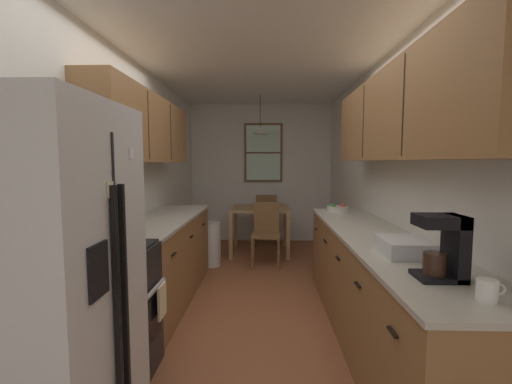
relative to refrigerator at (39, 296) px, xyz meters
name	(u,v)px	position (x,y,z in m)	size (l,w,h in m)	color
ground_plane	(257,292)	(0.94, 2.29, -0.88)	(12.00, 12.00, 0.00)	brown
wall_left	(137,181)	(-0.41, 2.29, 0.40)	(0.10, 9.00, 2.55)	white
wall_right	(380,181)	(2.29, 2.29, 0.40)	(0.10, 9.00, 2.55)	white
wall_back	(261,173)	(0.94, 4.94, 0.40)	(4.40, 0.10, 2.55)	white
ceiling_slab	(257,59)	(0.94, 2.29, 1.71)	(4.40, 9.00, 0.08)	white
refrigerator	(39,296)	(0.00, 0.00, 0.00)	(0.76, 0.76, 1.76)	silver
stove_range	(103,313)	(-0.06, 0.70, -0.41)	(0.66, 0.60, 1.10)	black
microwave_over_range	(79,141)	(-0.17, 0.70, 0.75)	(0.39, 0.58, 0.32)	black
counter_left	(163,259)	(-0.06, 2.06, -0.43)	(0.64, 2.12, 0.90)	olive
upper_cabinets_left	(145,129)	(-0.20, 2.01, 0.94)	(0.33, 2.20, 0.67)	olive
counter_right	(375,288)	(1.94, 1.27, -0.43)	(0.64, 3.06, 0.90)	olive
upper_cabinets_right	(401,115)	(2.08, 1.22, 0.97)	(0.33, 2.74, 0.70)	olive
dining_table	(260,214)	(0.93, 4.02, -0.24)	(0.93, 0.89, 0.75)	#A87F51
dining_chair_near	(266,231)	(1.04, 3.36, -0.38)	(0.42, 0.42, 0.90)	brown
dining_chair_far	(266,216)	(1.03, 4.67, -0.38)	(0.42, 0.42, 0.90)	brown
pendant_light	(260,131)	(0.93, 4.02, 1.10)	(0.24, 0.24, 0.62)	black
back_window	(263,153)	(0.98, 4.87, 0.78)	(0.70, 0.05, 1.08)	brown
trash_bin	(210,244)	(0.24, 3.30, -0.57)	(0.29, 0.29, 0.62)	silver
storage_canister	(133,222)	(-0.06, 1.27, 0.11)	(0.11, 0.11, 0.18)	#D84C19
dish_towel	(162,301)	(0.30, 0.85, -0.38)	(0.02, 0.16, 0.24)	beige
coffee_maker	(445,246)	(1.93, 0.22, 0.19)	(0.22, 0.18, 0.32)	black
mug_by_coffeemaker	(487,290)	(1.97, -0.05, 0.07)	(0.12, 0.08, 0.09)	white
fruit_bowl	(338,208)	(1.89, 2.56, 0.06)	(0.25, 0.25, 0.09)	silver
dish_rack	(404,247)	(1.91, 0.67, 0.07)	(0.28, 0.34, 0.10)	silver
table_serving_bowl	(260,206)	(0.93, 3.98, -0.10)	(0.17, 0.17, 0.06)	silver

